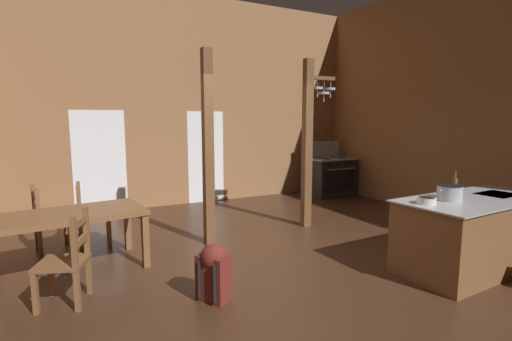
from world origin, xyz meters
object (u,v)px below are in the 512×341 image
at_px(ladderback_chair_near_window, 68,260).
at_px(mixing_bowl_on_counter, 426,201).
at_px(stove_range, 329,176).
at_px(backpack, 214,270).
at_px(kitchen_island, 474,233).
at_px(dining_table, 70,220).
at_px(ladderback_chair_by_post, 90,216).
at_px(bottle_tall_on_counter, 454,187).
at_px(stockpot_on_counter, 450,193).
at_px(ladderback_chair_at_table_end, 48,220).

bearing_deg(ladderback_chair_near_window, mixing_bowl_on_counter, -18.59).
relative_size(stove_range, backpack, 2.21).
distance_m(kitchen_island, dining_table, 5.02).
height_order(stove_range, ladderback_chair_by_post, stove_range).
xyz_separation_m(ladderback_chair_by_post, bottle_tall_on_counter, (3.97, -2.97, 0.58)).
distance_m(stove_range, stockpot_on_counter, 4.79).
distance_m(dining_table, ladderback_chair_at_table_end, 0.99).
relative_size(stove_range, ladderback_chair_by_post, 1.39).
bearing_deg(bottle_tall_on_counter, ladderback_chair_at_table_end, 146.44).
distance_m(ladderback_chair_near_window, ladderback_chair_at_table_end, 1.83).
height_order(ladderback_chair_by_post, bottle_tall_on_counter, bottle_tall_on_counter).
relative_size(dining_table, ladderback_chair_by_post, 1.90).
bearing_deg(ladderback_chair_at_table_end, stockpot_on_counter, -35.17).
distance_m(dining_table, mixing_bowl_on_counter, 4.24).
bearing_deg(stockpot_on_counter, ladderback_chair_at_table_end, 144.83).
xyz_separation_m(stove_range, ladderback_chair_at_table_end, (-6.08, -1.38, -0.03)).
bearing_deg(ladderback_chair_at_table_end, ladderback_chair_near_window, -82.90).
bearing_deg(bottle_tall_on_counter, mixing_bowl_on_counter, -173.28).
relative_size(stockpot_on_counter, bottle_tall_on_counter, 1.11).
distance_m(stove_range, backpack, 5.91).
bearing_deg(mixing_bowl_on_counter, bottle_tall_on_counter, 6.72).
xyz_separation_m(dining_table, backpack, (1.29, -1.49, -0.34)).
xyz_separation_m(ladderback_chair_at_table_end, stockpot_on_counter, (4.34, -3.05, 0.54)).
xyz_separation_m(dining_table, stockpot_on_counter, (4.07, -2.12, 0.34)).
xyz_separation_m(kitchen_island, ladderback_chair_at_table_end, (-4.78, 3.12, 0.00)).
relative_size(kitchen_island, ladderback_chair_by_post, 2.32).
height_order(dining_table, ladderback_chair_by_post, ladderback_chair_by_post).
bearing_deg(stockpot_on_counter, stove_range, 68.59).
distance_m(dining_table, ladderback_chair_by_post, 0.97).
relative_size(ladderback_chair_by_post, bottle_tall_on_counter, 2.88).
bearing_deg(stove_range, dining_table, -158.27).
xyz_separation_m(stove_range, dining_table, (-5.81, -2.31, 0.17)).
height_order(kitchen_island, stockpot_on_counter, stockpot_on_counter).
relative_size(ladderback_chair_near_window, ladderback_chair_by_post, 1.00).
xyz_separation_m(stockpot_on_counter, bottle_tall_on_counter, (0.18, 0.06, 0.04)).
relative_size(ladderback_chair_at_table_end, backpack, 1.59).
relative_size(ladderback_chair_near_window, ladderback_chair_at_table_end, 1.00).
bearing_deg(bottle_tall_on_counter, kitchen_island, -25.30).
distance_m(backpack, bottle_tall_on_counter, 3.09).
xyz_separation_m(stove_range, mixing_bowl_on_counter, (-2.16, -4.44, 0.45)).
xyz_separation_m(kitchen_island, mixing_bowl_on_counter, (-0.86, 0.06, 0.49)).
xyz_separation_m(kitchen_island, dining_table, (-4.51, 2.19, 0.20)).
xyz_separation_m(backpack, mixing_bowl_on_counter, (2.36, -0.64, 0.62)).
bearing_deg(kitchen_island, ladderback_chair_at_table_end, 146.86).
distance_m(stove_range, dining_table, 6.25).
xyz_separation_m(kitchen_island, ladderback_chair_by_post, (-4.24, 3.10, 0.00)).
bearing_deg(dining_table, ladderback_chair_by_post, 73.36).
height_order(stove_range, mixing_bowl_on_counter, stove_range).
relative_size(mixing_bowl_on_counter, bottle_tall_on_counter, 0.64).
bearing_deg(stove_range, ladderback_chair_by_post, -165.75).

